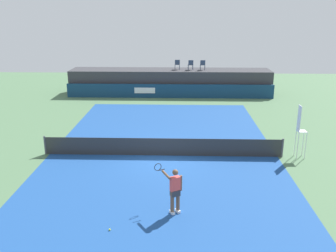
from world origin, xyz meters
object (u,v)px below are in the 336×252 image
spectator_chair_center (203,65)px  net_post_near (45,145)px  tennis_ball (110,230)px  spectator_chair_left (191,64)px  umpire_chair (300,128)px  tennis_player (175,189)px  spectator_chair_far_left (177,64)px  net_post_far (282,148)px

spectator_chair_center → net_post_near: bearing=-121.1°
spectator_chair_center → tennis_ball: 22.69m
spectator_chair_left → net_post_near: spectator_chair_left is taller
umpire_chair → net_post_near: bearing=180.0°
spectator_chair_center → tennis_player: bearing=-96.0°
spectator_chair_left → spectator_chair_far_left: bearing=171.1°
tennis_player → spectator_chair_center: bearing=84.0°
spectator_chair_far_left → tennis_player: spectator_chair_far_left is taller
spectator_chair_center → net_post_near: 17.78m
tennis_player → tennis_ball: (-2.22, -1.27, -0.92)m
spectator_chair_far_left → net_post_near: 16.91m
spectator_chair_left → net_post_near: 17.26m
spectator_chair_far_left → net_post_near: bearing=-114.0°
spectator_chair_far_left → spectator_chair_left: bearing=-8.9°
net_post_near → tennis_player: tennis_player is taller
spectator_chair_left → tennis_ball: (-3.34, -22.11, -2.66)m
umpire_chair → spectator_chair_far_left: bearing=112.5°
umpire_chair → tennis_player: umpire_chair is taller
spectator_chair_left → tennis_ball: bearing=-98.6°
spectator_chair_left → tennis_player: spectator_chair_left is taller
tennis_ball → spectator_chair_left: bearing=81.4°
umpire_chair → tennis_ball: (-8.50, -6.99, -1.55)m
spectator_chair_center → net_post_near: (-9.10, -15.11, -2.19)m
spectator_chair_left → net_post_far: 15.90m
spectator_chair_far_left → net_post_far: 16.44m
spectator_chair_center → net_post_near: size_ratio=0.89×
spectator_chair_far_left → umpire_chair: spectator_chair_far_left is taller
net_post_near → tennis_ball: bearing=-56.1°
spectator_chair_center → umpire_chair: 15.70m
spectator_chair_far_left → net_post_near: (-6.83, -15.31, -2.19)m
net_post_far → tennis_player: bearing=-133.8°
spectator_chair_center → tennis_player: size_ratio=0.50×
umpire_chair → net_post_far: umpire_chair is taller
spectator_chair_far_left → tennis_ball: spectator_chair_far_left is taller
net_post_near → tennis_ball: 8.43m
tennis_ball → spectator_chair_center: bearing=78.7°
umpire_chair → tennis_ball: umpire_chair is taller
spectator_chair_far_left → umpire_chair: size_ratio=0.32×
net_post_far → spectator_chair_center: bearing=102.3°
spectator_chair_center → tennis_player: spectator_chair_center is taller
spectator_chair_far_left → tennis_ball: size_ratio=13.06×
spectator_chair_left → tennis_player: bearing=-93.1°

